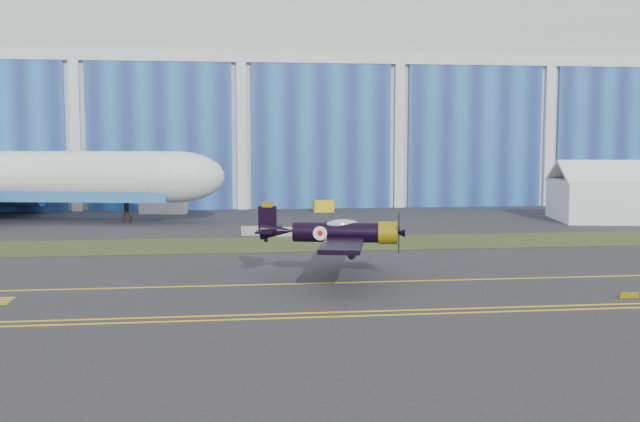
{
  "coord_description": "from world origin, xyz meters",
  "views": [
    {
      "loc": [
        -2.19,
        -53.96,
        9.61
      ],
      "look_at": [
        5.26,
        5.23,
        3.88
      ],
      "focal_mm": 42.0,
      "sensor_mm": 36.0,
      "label": 1
    }
  ],
  "objects": [
    {
      "name": "edge_line_far",
      "position": [
        0.0,
        -13.5,
        0.01
      ],
      "size": [
        80.0,
        0.2,
        0.02
      ],
      "primitive_type": "cube",
      "color": "yellow",
      "rests_on": "ground"
    },
    {
      "name": "shipping_container",
      "position": [
        -10.3,
        44.48,
        1.28
      ],
      "size": [
        6.2,
        3.3,
        2.55
      ],
      "primitive_type": "cube",
      "rotation": [
        0.0,
        0.0,
        -0.17
      ],
      "color": "white",
      "rests_on": "ground"
    },
    {
      "name": "ground",
      "position": [
        0.0,
        0.0,
        0.0
      ],
      "size": [
        260.0,
        260.0,
        0.0
      ],
      "primitive_type": "plane",
      "color": "#2D2C30",
      "rests_on": "ground"
    },
    {
      "name": "barrier_c",
      "position": [
        3.54,
        19.65,
        0.45
      ],
      "size": [
        2.05,
        0.78,
        0.9
      ],
      "primitive_type": "cube",
      "rotation": [
        0.0,
        0.0,
        -0.09
      ],
      "color": "#8C9B96",
      "rests_on": "ground"
    },
    {
      "name": "taxiway_centreline",
      "position": [
        0.0,
        -5.0,
        0.01
      ],
      "size": [
        200.0,
        0.2,
        0.02
      ],
      "primitive_type": "cube",
      "color": "yellow",
      "rests_on": "ground"
    },
    {
      "name": "guard_board_right",
      "position": [
        22.0,
        -12.0,
        0.17
      ],
      "size": [
        1.2,
        0.15,
        0.35
      ],
      "primitive_type": "cube",
      "color": "yellow",
      "rests_on": "ground"
    },
    {
      "name": "warbird",
      "position": [
        5.26,
        -3.77,
        3.28
      ],
      "size": [
        13.97,
        15.73,
        4.03
      ],
      "rotation": [
        0.0,
        0.0,
        -0.22
      ],
      "color": "black",
      "rests_on": "ground"
    },
    {
      "name": "hangar",
      "position": [
        0.0,
        71.79,
        14.96
      ],
      "size": [
        220.0,
        45.7,
        30.0
      ],
      "color": "silver",
      "rests_on": "ground"
    },
    {
      "name": "grass_median",
      "position": [
        0.0,
        14.0,
        0.02
      ],
      "size": [
        260.0,
        10.0,
        0.02
      ],
      "primitive_type": "cube",
      "color": "#475128",
      "rests_on": "ground"
    },
    {
      "name": "barrier_a",
      "position": [
        0.27,
        20.89,
        0.45
      ],
      "size": [
        2.04,
        0.75,
        0.9
      ],
      "primitive_type": "cube",
      "rotation": [
        0.0,
        0.0,
        -0.08
      ],
      "color": "gray",
      "rests_on": "ground"
    },
    {
      "name": "tent",
      "position": [
        44.4,
        29.1,
        3.61
      ],
      "size": [
        17.35,
        14.03,
        7.21
      ],
      "rotation": [
        0.0,
        0.0,
        -0.18
      ],
      "color": "white",
      "rests_on": "ground"
    },
    {
      "name": "edge_line_near",
      "position": [
        0.0,
        -14.5,
        0.01
      ],
      "size": [
        80.0,
        0.2,
        0.02
      ],
      "primitive_type": "cube",
      "color": "yellow",
      "rests_on": "ground"
    },
    {
      "name": "barrier_b",
      "position": [
        2.2,
        19.87,
        0.45
      ],
      "size": [
        2.06,
        0.88,
        0.9
      ],
      "primitive_type": "cube",
      "rotation": [
        0.0,
        0.0,
        -0.14
      ],
      "color": "gray",
      "rests_on": "ground"
    },
    {
      "name": "tug",
      "position": [
        10.6,
        44.08,
        0.77
      ],
      "size": [
        2.69,
        1.74,
        1.54
      ],
      "primitive_type": "cube",
      "rotation": [
        0.0,
        0.0,
        0.03
      ],
      "color": "yellow",
      "rests_on": "ground"
    }
  ]
}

